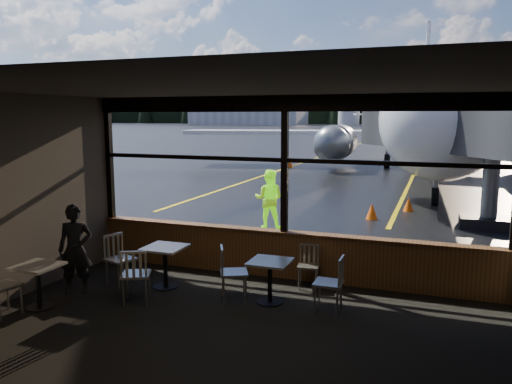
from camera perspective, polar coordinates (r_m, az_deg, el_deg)
The scene contains 31 objects.
ground_plane at distance 129.05m, azimuth 19.09°, elevation 6.74°, with size 520.00×520.00×0.00m, color black.
carpet_floor at distance 7.27m, azimuth -4.05°, elevation -16.65°, with size 8.00×6.00×0.01m, color black.
ceiling at distance 6.59m, azimuth -4.38°, elevation 11.99°, with size 8.00×6.00×0.04m, color #38332D.
wall_back at distance 4.26m, azimuth -21.37°, elevation -10.59°, with size 8.00×0.04×3.50m, color #463F38.
window_sill at distance 9.76m, azimuth 3.21°, elevation -7.23°, with size 8.00×0.28×0.90m, color #58341A.
window_header at distance 9.39m, azimuth 3.36°, elevation 10.06°, with size 8.00×0.18×0.30m, color black.
mullion_left at distance 11.23m, azimuth -16.41°, elevation 3.61°, with size 0.12×0.12×2.60m, color black.
mullion_centre at distance 9.43m, azimuth 3.30°, elevation 3.06°, with size 0.12×0.12×2.60m, color black.
window_transom at distance 9.42m, azimuth 3.31°, elevation 3.66°, with size 8.00×0.10×0.08m, color black.
airliner at distance 30.82m, azimuth 19.45°, elevation 12.67°, with size 30.32×36.38×11.12m, color white, non-canonical shape.
jet_bridge at distance 14.53m, azimuth 23.71°, elevation 5.20°, with size 9.12×11.14×4.86m, color #2D2D2F, non-canonical shape.
cafe_table_near at distance 8.49m, azimuth 1.60°, elevation -10.24°, with size 0.67×0.67×0.73m, color gray, non-canonical shape.
cafe_table_mid at distance 9.36m, azimuth -10.32°, elevation -8.44°, with size 0.70×0.70×0.77m, color #A39D95, non-canonical shape.
cafe_table_left at distance 9.00m, azimuth -23.59°, elevation -9.88°, with size 0.66×0.66×0.73m, color #ACA69E, non-canonical shape.
chair_near_e at distance 8.19m, azimuth 8.27°, elevation -10.34°, with size 0.50×0.50×0.92m, color #ABA69A, non-canonical shape.
chair_near_w at distance 8.59m, azimuth -2.53°, elevation -9.26°, with size 0.52×0.52×0.95m, color beige, non-canonical shape.
chair_near_n at distance 9.25m, azimuth 5.98°, elevation -8.48°, with size 0.43×0.43×0.80m, color #B2ADA1, non-canonical shape.
chair_mid_s at distance 8.71m, azimuth -13.53°, elevation -9.21°, with size 0.52×0.52×0.96m, color #B1ADA0, non-canonical shape.
chair_mid_w at distance 9.68m, azimuth -15.22°, elevation -7.49°, with size 0.52×0.52×0.95m, color #ABA79B, non-canonical shape.
chair_left_s at distance 8.88m, azimuth -26.97°, elevation -9.61°, with size 0.52×0.52×0.95m, color #ACA89B, non-canonical shape.
passenger at distance 9.35m, azimuth -19.94°, elevation -6.21°, with size 0.58×0.38×1.60m, color black.
ground_crew at distance 13.97m, azimuth 1.48°, elevation -0.80°, with size 0.80×0.63×1.65m, color #BFF219.
cone_nose at distance 15.67m, azimuth 13.10°, elevation -2.14°, with size 0.36×0.36×0.50m, color #EB5C07.
cone_wing at distance 31.08m, azimuth 3.91°, elevation 3.27°, with size 0.34×0.34×0.47m, color #FE4C08.
hangar_left at distance 202.51m, azimuth -0.90°, elevation 9.26°, with size 45.00×18.00×11.00m, color silver, non-canonical shape.
hangar_mid at distance 194.01m, azimuth 19.59°, elevation 8.66°, with size 38.00×15.00×10.00m, color silver, non-canonical shape.
fuel_tank_a at distance 193.77m, azimuth 10.56°, elevation 8.41°, with size 8.00×8.00×6.00m, color silver.
fuel_tank_b at distance 192.33m, azimuth 13.52°, elevation 8.32°, with size 8.00×8.00×6.00m, color silver.
fuel_tank_c at distance 191.41m, azimuth 16.53°, elevation 8.21°, with size 8.00×8.00×6.00m, color silver.
treeline at distance 219.02m, azimuth 19.69°, elevation 8.85°, with size 360.00×3.00×12.00m, color black.
cone_extra at distance 17.31m, azimuth 17.03°, elevation -1.35°, with size 0.33×0.33×0.46m, color orange.
Camera 1 is at (2.72, -8.98, 3.11)m, focal length 35.00 mm.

